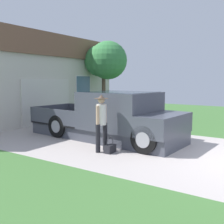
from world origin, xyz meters
The scene contains 5 objects.
pickup_truck centered at (0.37, 4.24, 0.75)m, with size 2.38×5.71×1.65m.
person_with_hat centered at (-1.08, 3.79, 0.93)m, with size 0.45×0.39×1.63m.
handbag centered at (-1.09, 3.50, 0.13)m, with size 0.35×0.21×0.43m.
house_with_garage centered at (1.35, 11.99, 2.14)m, with size 11.20×6.65×4.21m.
front_yard_tree centered at (4.95, 7.87, 3.08)m, with size 2.06×2.44×4.12m.
Camera 1 is at (-7.18, -0.58, 2.04)m, focal length 42.82 mm.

